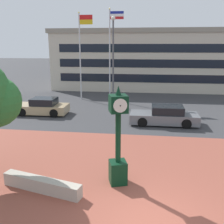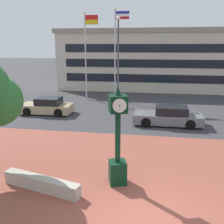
{
  "view_description": "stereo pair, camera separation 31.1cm",
  "coord_description": "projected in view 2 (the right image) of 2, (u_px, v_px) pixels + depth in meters",
  "views": [
    {
      "loc": [
        -0.28,
        -6.77,
        5.22
      ],
      "look_at": [
        -1.52,
        2.73,
        2.76
      ],
      "focal_mm": 41.63,
      "sensor_mm": 36.0,
      "label": 1
    },
    {
      "loc": [
        0.03,
        -6.72,
        5.22
      ],
      "look_at": [
        -1.52,
        2.73,
        2.76
      ],
      "focal_mm": 41.63,
      "sensor_mm": 36.0,
      "label": 2
    }
  ],
  "objects": [
    {
      "name": "flagpole_primary",
      "position": [
        87.0,
        51.0,
        24.94
      ],
      "size": [
        1.35,
        0.14,
        8.26
      ],
      "color": "silver",
      "rests_on": "ground"
    },
    {
      "name": "car_street_mid",
      "position": [
        168.0,
        116.0,
        17.51
      ],
      "size": [
        4.56,
        1.88,
        1.28
      ],
      "rotation": [
        0.0,
        0.0,
        1.57
      ],
      "color": "slate",
      "rests_on": "ground"
    },
    {
      "name": "planter_wall",
      "position": [
        41.0,
        184.0,
        9.62
      ],
      "size": [
        3.2,
        1.19,
        0.5
      ],
      "primitive_type": "cube",
      "rotation": [
        0.0,
        0.0,
        -0.25
      ],
      "color": "#ADA393",
      "rests_on": "ground"
    },
    {
      "name": "street_lamp_post",
      "position": [
        118.0,
        53.0,
        22.23
      ],
      "size": [
        0.36,
        0.36,
        7.59
      ],
      "color": "#4C4C51",
      "rests_on": "ground"
    },
    {
      "name": "plaza_brick_paving",
      "position": [
        149.0,
        190.0,
        9.67
      ],
      "size": [
        44.0,
        12.06,
        0.01
      ],
      "primitive_type": "cube",
      "color": "brown",
      "rests_on": "ground"
    },
    {
      "name": "car_street_near",
      "position": [
        47.0,
        107.0,
        20.38
      ],
      "size": [
        4.04,
        1.93,
        1.28
      ],
      "rotation": [
        0.0,
        0.0,
        1.59
      ],
      "color": "tan",
      "rests_on": "ground"
    },
    {
      "name": "flagpole_secondary",
      "position": [
        116.0,
        50.0,
        24.47
      ],
      "size": [
        1.36,
        0.14,
        8.53
      ],
      "color": "silver",
      "rests_on": "ground"
    },
    {
      "name": "street_clock",
      "position": [
        118.0,
        142.0,
        9.75
      ],
      "size": [
        0.8,
        0.81,
        3.83
      ],
      "rotation": [
        0.0,
        0.0,
        0.31
      ],
      "color": "black",
      "rests_on": "ground"
    },
    {
      "name": "civic_building",
      "position": [
        163.0,
        58.0,
        34.7
      ],
      "size": [
        25.34,
        13.77,
        7.08
      ],
      "color": "beige",
      "rests_on": "ground"
    }
  ]
}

